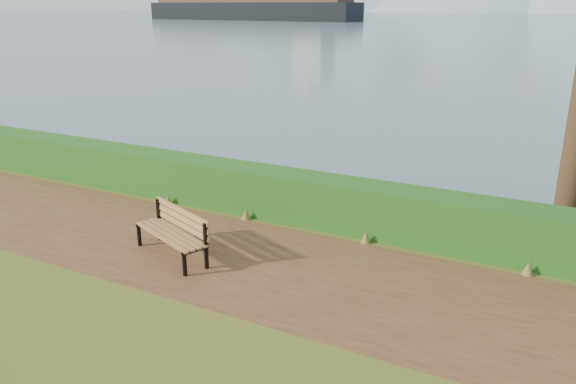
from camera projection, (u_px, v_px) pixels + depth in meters
The scene contains 5 objects.
ground at pixel (238, 268), 9.77m from camera, with size 140.00×140.00×0.00m, color #495B1A.
path at pixel (247, 261), 10.02m from camera, with size 40.00×3.40×0.01m, color #54291C.
hedge at pixel (304, 198), 11.80m from camera, with size 32.00×0.85×1.00m, color #1F4B15.
bench at pixel (175, 230), 10.10m from camera, with size 1.83×1.13×0.89m.
cargo_ship at pixel (256, 9), 164.56m from camera, with size 70.15×16.71×21.09m.
Camera 1 is at (4.88, -7.43, 4.36)m, focal length 35.00 mm.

